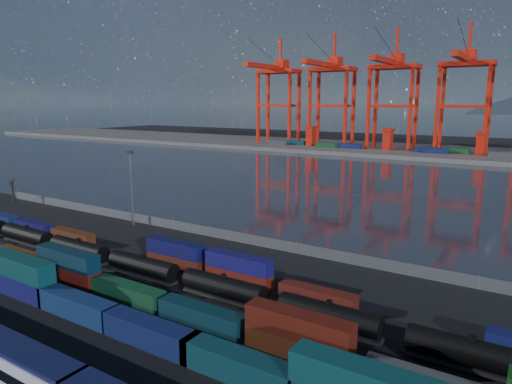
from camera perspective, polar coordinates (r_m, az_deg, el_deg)
The scene contains 13 objects.
ground at distance 68.43m, azimuth -13.94°, elevation -12.43°, with size 700.00×700.00×0.00m, color black.
harbor_water at distance 157.03m, azimuth 14.85°, elevation 0.91°, with size 700.00×700.00×0.00m, color #2A313D.
far_quay at distance 258.14m, azimuth 22.04°, elevation 4.60°, with size 700.00×70.00×2.00m, color #514F4C.
container_row_south at distance 55.92m, azimuth -14.49°, elevation -15.38°, with size 140.77×2.67×5.68m.
container_row_mid at distance 56.79m, azimuth -5.34°, elevation -15.17°, with size 141.52×2.46×5.24m.
container_row_north at distance 70.16m, azimuth -3.09°, elevation -10.07°, with size 140.13×2.22×4.74m.
tanker_string at distance 73.55m, azimuth -13.94°, elevation -9.04°, with size 137.11×2.82×4.03m.
waterfront_fence at distance 88.32m, azimuth -0.70°, elevation -5.95°, with size 160.12×0.12×2.20m.
bare_tree at distance 138.83m, azimuth -28.12°, elevation 0.15°, with size 1.85×1.92×7.33m.
yard_light_mast at distance 104.06m, azimuth -15.30°, elevation 0.98°, with size 1.60×0.40×16.60m.
gantry_cranes at distance 252.02m, azimuth 20.70°, elevation 13.43°, with size 200.04×48.07×65.10m.
quay_containers at distance 246.01m, azimuth 18.93°, elevation 5.07°, with size 172.58×10.99×2.60m.
straddle_carriers at distance 248.21m, azimuth 21.16°, elevation 6.02°, with size 140.00×7.00×11.10m.
Camera 1 is at (46.18, -42.63, 27.06)m, focal length 32.00 mm.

